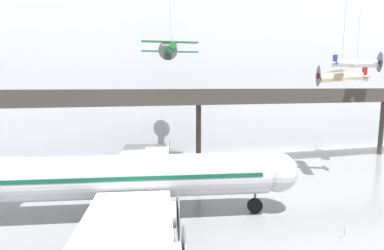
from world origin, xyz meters
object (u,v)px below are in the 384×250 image
(suspended_plane_cream_biplane, at_px, (341,77))
(stanchion_barrier, at_px, (344,235))
(suspended_plane_green_biplane, at_px, (170,48))
(suspended_plane_white_twin, at_px, (357,64))
(airliner_silver_main, at_px, (124,177))

(suspended_plane_cream_biplane, relative_size, stanchion_barrier, 9.38)
(suspended_plane_green_biplane, xyz_separation_m, suspended_plane_white_twin, (25.46, -1.98, -1.60))
(suspended_plane_cream_biplane, height_order, stanchion_barrier, suspended_plane_cream_biplane)
(suspended_plane_green_biplane, bearing_deg, airliner_silver_main, 156.74)
(airliner_silver_main, distance_m, stanchion_barrier, 17.27)
(suspended_plane_white_twin, xyz_separation_m, stanchion_barrier, (-16.38, -17.80, -13.64))
(suspended_plane_cream_biplane, bearing_deg, airliner_silver_main, 36.29)
(stanchion_barrier, bearing_deg, suspended_plane_white_twin, 47.39)
(suspended_plane_green_biplane, height_order, suspended_plane_white_twin, suspended_plane_green_biplane)
(stanchion_barrier, bearing_deg, suspended_plane_green_biplane, 114.66)
(suspended_plane_green_biplane, distance_m, stanchion_barrier, 26.57)
(airliner_silver_main, height_order, suspended_plane_cream_biplane, suspended_plane_cream_biplane)
(airliner_silver_main, xyz_separation_m, stanchion_barrier, (15.28, -7.36, -3.24))
(suspended_plane_cream_biplane, xyz_separation_m, suspended_plane_white_twin, (7.08, 5.48, 1.97))
(suspended_plane_green_biplane, bearing_deg, suspended_plane_cream_biplane, -108.87)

